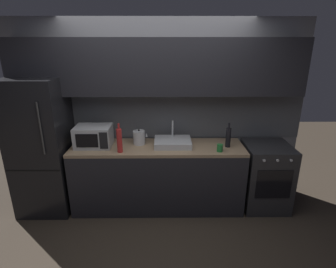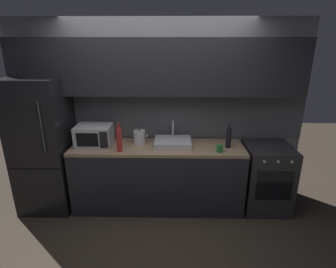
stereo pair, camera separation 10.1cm
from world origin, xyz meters
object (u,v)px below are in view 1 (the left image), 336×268
(refrigerator, at_px, (42,147))
(wine_bottle_dark, at_px, (228,137))
(wine_bottle_red, at_px, (119,140))
(mug_green, at_px, (220,148))
(microwave, at_px, (94,136))
(kettle, at_px, (139,137))
(oven_range, at_px, (265,176))

(refrigerator, bearing_deg, wine_bottle_dark, -0.68)
(wine_bottle_red, height_order, mug_green, wine_bottle_red)
(microwave, height_order, kettle, microwave)
(oven_range, distance_m, microwave, 2.38)
(oven_range, xyz_separation_m, wine_bottle_dark, (-0.56, -0.03, 0.58))
(refrigerator, distance_m, microwave, 0.69)
(mug_green, bearing_deg, wine_bottle_red, -179.87)
(refrigerator, xyz_separation_m, wine_bottle_red, (1.05, -0.19, 0.16))
(oven_range, bearing_deg, kettle, 177.30)
(mug_green, bearing_deg, wine_bottle_dark, 50.06)
(kettle, distance_m, wine_bottle_red, 0.35)
(oven_range, bearing_deg, wine_bottle_red, -174.35)
(oven_range, bearing_deg, microwave, 179.51)
(oven_range, relative_size, wine_bottle_dark, 2.79)
(microwave, bearing_deg, kettle, 5.97)
(microwave, xyz_separation_m, kettle, (0.59, 0.06, -0.04))
(refrigerator, height_order, wine_bottle_dark, refrigerator)
(microwave, distance_m, kettle, 0.59)
(refrigerator, relative_size, mug_green, 19.12)
(microwave, xyz_separation_m, wine_bottle_red, (0.37, -0.21, 0.02))
(wine_bottle_dark, height_order, mug_green, wine_bottle_dark)
(wine_bottle_red, bearing_deg, oven_range, 5.65)
(kettle, relative_size, mug_green, 2.22)
(oven_range, bearing_deg, wine_bottle_dark, -177.15)
(refrigerator, distance_m, wine_bottle_dark, 2.43)
(kettle, bearing_deg, oven_range, -2.70)
(oven_range, distance_m, wine_bottle_red, 2.03)
(oven_range, distance_m, wine_bottle_dark, 0.81)
(wine_bottle_red, bearing_deg, microwave, 150.37)
(kettle, height_order, wine_bottle_dark, wine_bottle_dark)
(microwave, distance_m, wine_bottle_red, 0.43)
(wine_bottle_dark, bearing_deg, mug_green, -129.94)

